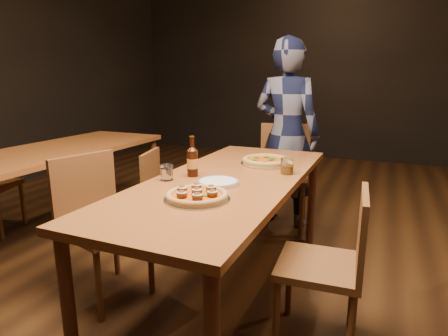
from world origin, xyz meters
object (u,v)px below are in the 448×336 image
at_px(table_main, 227,189).
at_px(table_left, 56,157).
at_px(pizza_margherita, 266,161).
at_px(plate_stack, 218,182).
at_px(amber_glass, 287,166).
at_px(diner, 286,134).
at_px(water_glass, 167,172).
at_px(chair_main_sw, 173,198).
at_px(chair_main_nw, 105,227).
at_px(chair_main_e, 319,264).
at_px(beer_bottle, 192,162).
at_px(chair_end, 282,176).
at_px(pizza_meatball, 197,195).

bearing_deg(table_main, table_left, 169.99).
bearing_deg(pizza_margherita, plate_stack, -98.77).
bearing_deg(amber_glass, diner, 104.51).
bearing_deg(water_glass, chair_main_sw, 118.99).
relative_size(pizza_margherita, diner, 0.21).
bearing_deg(chair_main_nw, chair_main_e, -69.69).
xyz_separation_m(chair_main_e, beer_bottle, (-0.80, 0.18, 0.41)).
distance_m(plate_stack, water_glass, 0.31).
relative_size(chair_main_sw, amber_glass, 8.30).
xyz_separation_m(chair_end, amber_glass, (0.27, -0.93, 0.32)).
xyz_separation_m(beer_bottle, water_glass, (-0.09, -0.14, -0.04)).
height_order(chair_main_e, water_glass, chair_main_e).
distance_m(chair_main_sw, plate_stack, 0.95).
distance_m(chair_main_nw, beer_bottle, 0.65).
height_order(table_left, beer_bottle, beer_bottle).
bearing_deg(chair_end, chair_main_sw, -141.87).
xyz_separation_m(pizza_margherita, amber_glass, (0.20, -0.21, 0.03)).
relative_size(chair_main_sw, water_glass, 8.95).
bearing_deg(plate_stack, pizza_meatball, -86.89).
distance_m(pizza_meatball, beer_bottle, 0.45).
xyz_separation_m(chair_main_e, amber_glass, (-0.29, 0.47, 0.37)).
relative_size(chair_main_e, beer_bottle, 3.60).
bearing_deg(chair_main_nw, pizza_meatball, -82.95).
distance_m(pizza_meatball, amber_glass, 0.72).
bearing_deg(chair_main_sw, pizza_meatball, -156.93).
height_order(chair_main_sw, diner, diner).
relative_size(chair_main_e, pizza_margherita, 2.48).
distance_m(chair_main_sw, pizza_margherita, 0.83).
xyz_separation_m(table_left, beer_bottle, (1.49, -0.35, 0.16)).
bearing_deg(table_main, pizza_meatball, -86.78).
bearing_deg(pizza_meatball, chair_end, 89.77).
height_order(plate_stack, diner, diner).
height_order(chair_main_nw, diner, diner).
relative_size(plate_stack, water_glass, 2.49).
relative_size(pizza_margherita, water_glass, 3.79).
height_order(chair_main_nw, water_glass, chair_main_nw).
bearing_deg(chair_end, water_glass, -112.56).
distance_m(chair_main_nw, water_glass, 0.51).
relative_size(chair_main_nw, beer_bottle, 3.86).
height_order(table_left, chair_main_e, chair_main_e).
bearing_deg(chair_end, chair_main_nw, -123.43).
height_order(chair_end, amber_glass, chair_end).
distance_m(pizza_meatball, water_glass, 0.41).
height_order(table_left, pizza_meatball, pizza_meatball).
height_order(chair_main_nw, chair_main_e, chair_main_nw).
distance_m(table_main, beer_bottle, 0.26).
xyz_separation_m(table_left, chair_main_e, (2.29, -0.53, -0.25)).
relative_size(table_main, chair_main_sw, 2.46).
distance_m(pizza_margherita, amber_glass, 0.29).
relative_size(water_glass, diner, 0.05).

